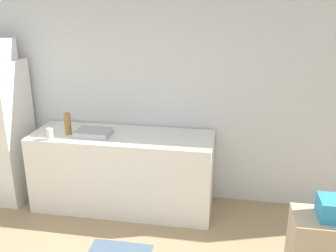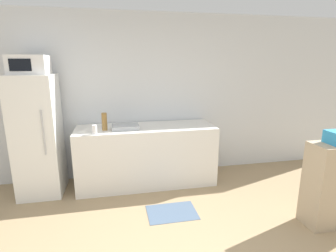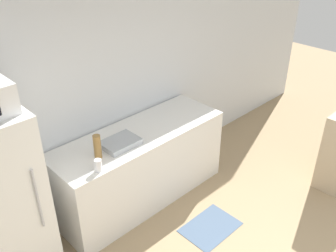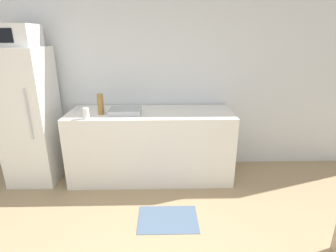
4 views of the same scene
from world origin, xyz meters
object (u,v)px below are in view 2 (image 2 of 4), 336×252
Objects in this scene: refrigerator at (38,136)px; bottle_short at (94,130)px; bottle_tall at (104,122)px; microwave at (29,65)px.

refrigerator reaches higher than bottle_short.
bottle_tall is 0.24m from bottle_short.
refrigerator is at bearing 174.67° from bottle_tall.
bottle_tall is (0.92, -0.08, -0.79)m from microwave.
bottle_tall reaches higher than bottle_short.
bottle_short is at bearing -19.15° from refrigerator.
microwave is at bearing 174.74° from bottle_tall.
refrigerator is at bearing 73.67° from microwave.
refrigerator is at bearing 160.85° from bottle_short.
bottle_tall is at bearing 55.63° from bottle_short.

